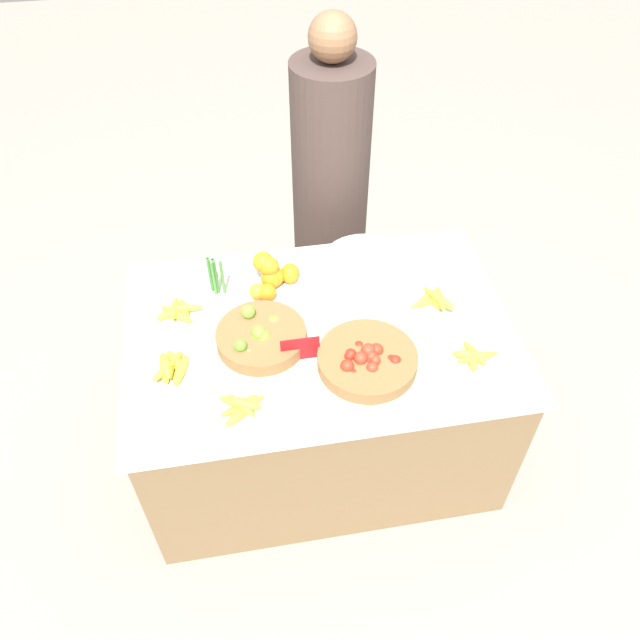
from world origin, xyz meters
TOP-DOWN VIEW (x-y plane):
  - ground_plane at (0.00, 0.00)m, footprint 12.00×12.00m
  - market_table at (0.00, 0.00)m, footprint 1.44×0.98m
  - lime_bowl at (-0.22, -0.03)m, footprint 0.33×0.33m
  - tomato_basket at (0.13, -0.20)m, footprint 0.35×0.35m
  - orange_pile at (-0.15, 0.27)m, footprint 0.21×0.18m
  - metal_bowl at (0.23, 0.27)m, footprint 0.35×0.35m
  - price_sign at (-0.09, -0.13)m, footprint 0.14×0.01m
  - veg_bundle at (-0.37, 0.27)m, footprint 0.06×0.04m
  - banana_bunch_front_right at (-0.32, -0.32)m, footprint 0.16×0.13m
  - banana_bunch_back_center at (0.46, 0.06)m, footprint 0.17×0.18m
  - banana_bunch_middle_right at (-0.52, 0.16)m, footprint 0.18×0.14m
  - banana_bunch_front_center at (0.51, -0.24)m, footprint 0.17×0.15m
  - banana_bunch_front_left at (-0.55, -0.11)m, footprint 0.14×0.17m
  - vendor_person at (0.20, 0.85)m, footprint 0.35×0.35m

SIDE VIEW (x-z plane):
  - ground_plane at x=0.00m, z-range 0.00..0.00m
  - market_table at x=0.00m, z-range 0.00..0.73m
  - vendor_person at x=0.20m, z-range -0.07..1.49m
  - banana_bunch_front_center at x=0.51m, z-range 0.73..0.77m
  - banana_bunch_middle_right at x=-0.52m, z-range 0.73..0.78m
  - banana_bunch_front_left at x=-0.55m, z-range 0.72..0.79m
  - banana_bunch_back_center at x=0.46m, z-range 0.73..0.79m
  - banana_bunch_front_right at x=-0.32m, z-range 0.73..0.79m
  - tomato_basket at x=0.13m, z-range 0.72..0.81m
  - lime_bowl at x=-0.22m, z-range 0.71..0.82m
  - metal_bowl at x=0.23m, z-range 0.73..0.81m
  - price_sign at x=-0.09m, z-range 0.73..0.84m
  - orange_pile at x=-0.15m, z-range 0.72..0.86m
  - veg_bundle at x=-0.37m, z-range 0.73..0.90m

